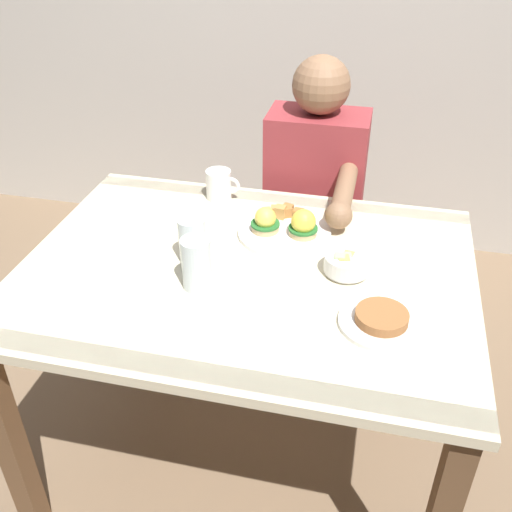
# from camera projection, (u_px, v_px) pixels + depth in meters

# --- Properties ---
(ground_plane) EXTENTS (6.00, 6.00, 0.00)m
(ground_plane) POSITION_uv_depth(u_px,v_px,m) (248.00, 448.00, 1.98)
(ground_plane) COLOR #7F664C
(dining_table) EXTENTS (1.20, 0.90, 0.74)m
(dining_table) POSITION_uv_depth(u_px,v_px,m) (246.00, 299.00, 1.63)
(dining_table) COLOR beige
(dining_table) RESTS_ON ground_plane
(eggs_benedict_plate) EXTENTS (0.27, 0.27, 0.09)m
(eggs_benedict_plate) POSITION_uv_depth(u_px,v_px,m) (285.00, 227.00, 1.69)
(eggs_benedict_plate) COLOR white
(eggs_benedict_plate) RESTS_ON dining_table
(fruit_bowl) EXTENTS (0.12, 0.12, 0.06)m
(fruit_bowl) POSITION_uv_depth(u_px,v_px,m) (347.00, 264.00, 1.53)
(fruit_bowl) COLOR white
(fruit_bowl) RESTS_ON dining_table
(coffee_mug) EXTENTS (0.11, 0.08, 0.09)m
(coffee_mug) POSITION_uv_depth(u_px,v_px,m) (219.00, 184.00, 1.87)
(coffee_mug) COLOR white
(coffee_mug) RESTS_ON dining_table
(fork) EXTENTS (0.16, 0.03, 0.00)m
(fork) POSITION_uv_depth(u_px,v_px,m) (413.00, 230.00, 1.72)
(fork) COLOR silver
(fork) RESTS_ON dining_table
(water_glass_near) EXTENTS (0.07, 0.07, 0.13)m
(water_glass_near) POSITION_uv_depth(u_px,v_px,m) (193.00, 243.00, 1.57)
(water_glass_near) COLOR silver
(water_glass_near) RESTS_ON dining_table
(water_glass_far) EXTENTS (0.08, 0.08, 0.14)m
(water_glass_far) POSITION_uv_depth(u_px,v_px,m) (197.00, 266.00, 1.46)
(water_glass_far) COLOR silver
(water_glass_far) RESTS_ON dining_table
(side_plate) EXTENTS (0.20, 0.20, 0.04)m
(side_plate) POSITION_uv_depth(u_px,v_px,m) (381.00, 320.00, 1.36)
(side_plate) COLOR white
(side_plate) RESTS_ON dining_table
(diner_person) EXTENTS (0.34, 0.54, 1.14)m
(diner_person) POSITION_uv_depth(u_px,v_px,m) (314.00, 198.00, 2.08)
(diner_person) COLOR #33333D
(diner_person) RESTS_ON ground_plane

